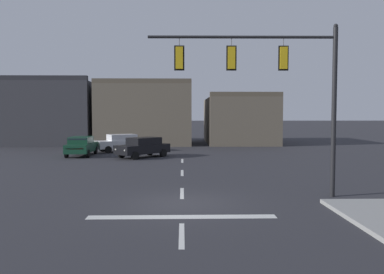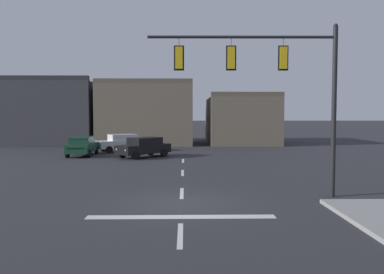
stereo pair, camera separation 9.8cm
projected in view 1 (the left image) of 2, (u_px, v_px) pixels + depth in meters
ground_plane at (182, 204)px, 15.25m from camera, size 400.00×400.00×0.00m
stop_bar_paint at (182, 217)px, 13.26m from camera, size 6.40×0.50×0.01m
lane_centreline at (182, 193)px, 17.25m from camera, size 0.16×26.40×0.01m
signal_mast_near_side at (275, 77)px, 16.24m from camera, size 7.83×0.42×7.19m
car_lot_nearside at (81, 146)px, 32.68m from camera, size 1.97×4.48×1.61m
car_lot_middle at (121, 142)px, 36.34m from camera, size 4.73×3.67×1.61m
car_lot_farside at (143, 147)px, 31.49m from camera, size 4.39×4.38×1.61m
building_row at (138, 116)px, 46.47m from camera, size 30.44×11.99×7.54m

